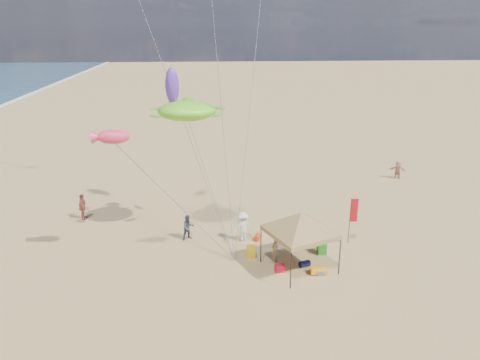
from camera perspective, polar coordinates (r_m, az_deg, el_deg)
The scene contains 19 objects.
ground at distance 26.12m, azimuth 0.48°, elevation -10.49°, with size 280.00×280.00×0.00m, color tan.
canopy_tent at distance 24.64m, azimuth 7.56°, elevation -4.29°, with size 5.73×5.73×3.83m.
feather_flag at distance 28.47m, azimuth 13.83°, elevation -4.00°, with size 0.46×0.07×2.99m.
cooler_red at distance 25.51m, azimuth 4.94°, elevation -10.85°, with size 0.54×0.38×0.38m, color red.
cooler_blue at distance 29.38m, azimuth 11.73°, elevation -6.97°, with size 0.54×0.38×0.38m, color #13329C.
bag_navy at distance 26.12m, azimuth 8.01°, elevation -10.25°, with size 0.36×0.36×0.60m, color #0E123E.
bag_orange at distance 28.84m, azimuth 2.16°, elevation -7.10°, with size 0.36×0.36×0.60m, color red.
chair_green at distance 27.59m, azimuth 10.09°, elevation -8.28°, with size 0.50×0.50×0.70m, color #289B1C.
chair_yellow at distance 26.75m, azimuth 1.36°, elevation -8.89°, with size 0.50×0.50×0.70m, color yellow.
crate_grey at distance 25.50m, azimuth 9.99°, elevation -11.25°, with size 0.34×0.30×0.28m, color slate.
beach_cart at distance 25.57m, azimuth 9.72°, elevation -10.98°, with size 0.90×0.50×0.24m, color orange.
person_near_a at distance 26.14m, azimuth 4.35°, elevation -8.61°, with size 0.56×0.37×1.54m, color tan.
person_near_b at distance 28.82m, azimuth -6.43°, elevation -5.86°, with size 0.78×0.61×1.61m, color #3B4250.
person_near_c at distance 28.40m, azimuth 0.34°, elevation -5.80°, with size 1.22×0.70×1.89m, color white.
person_far_a at distance 33.23m, azimuth -18.94°, elevation -3.15°, with size 1.08×0.45×1.84m, color #964E39.
person_far_c at distance 41.95m, azimuth 18.97°, elevation 1.19°, with size 1.43×0.46×1.54m, color tan.
turtle_kite at distance 26.94m, azimuth -6.58°, elevation 8.50°, with size 3.37×2.70×1.12m, color #6CDB24.
fish_kite at distance 24.18m, azimuth -15.44°, elevation 5.18°, with size 1.65×0.83×0.73m, color #FF375D.
squid_kite at distance 30.98m, azimuth -8.42°, elevation 11.46°, with size 0.92×0.92×2.39m, color #6237B4.
Camera 1 is at (-1.83, -22.67, 12.85)m, focal length 34.42 mm.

